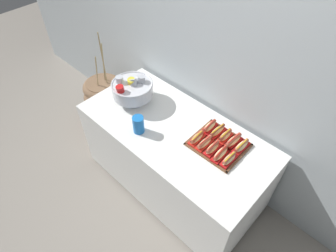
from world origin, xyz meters
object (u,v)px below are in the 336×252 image
Objects in this scene: hot_dog_4 at (229,159)px; hot_dog_9 at (241,146)px; hot_dog_3 at (220,154)px; cup_stack at (138,125)px; buffet_table at (174,158)px; hot_dog_5 at (210,127)px; hot_dog_1 at (204,143)px; hot_dog_8 at (233,141)px; hot_dog_2 at (212,148)px; hot_dog_7 at (225,136)px; hot_dog_6 at (217,131)px; hot_dog_0 at (197,138)px; punch_bowl at (132,89)px; floor_vase at (106,105)px; serving_tray at (218,145)px.

hot_dog_9 is (-0.00, 0.16, -0.00)m from hot_dog_4.
cup_stack is (-0.63, -0.24, 0.04)m from hot_dog_3.
buffet_table is 0.50m from hot_dog_5.
hot_dog_3 is (0.15, 0.00, -0.00)m from hot_dog_1.
hot_dog_4 is 0.86× the size of hot_dog_8.
hot_dog_3 is at bearing 0.96° from hot_dog_2.
hot_dog_7 is at bearing 0.96° from hot_dog_5.
hot_dog_9 is (0.30, 0.01, -0.00)m from hot_dog_5.
hot_dog_6 is at bearing 0.96° from hot_dog_5.
hot_dog_0 is 0.45× the size of punch_bowl.
floor_vase reaches higher than hot_dog_2.
hot_dog_6 is (-0.15, 0.16, 0.00)m from hot_dog_3.
hot_dog_0 is 0.99× the size of hot_dog_5.
hot_dog_0 is 1.06× the size of hot_dog_7.
serving_tray is 2.24× the size of hot_dog_8.
buffet_table is 10.63× the size of hot_dog_7.
hot_dog_5 is 0.23m from hot_dog_8.
hot_dog_7 reaches higher than hot_dog_2.
hot_dog_8 reaches higher than hot_dog_5.
hot_dog_5 is at bearing 152.15° from hot_dog_4.
floor_vase is 1.66m from hot_dog_3.
hot_dog_9 is at bearing 0.96° from hot_dog_7.
hot_dog_6 is at bearing 34.39° from buffet_table.
hot_dog_3 is at bearing -2.14° from floor_vase.
hot_dog_1 is (0.07, 0.00, 0.00)m from hot_dog_0.
hot_dog_2 is (0.00, -0.08, 0.03)m from serving_tray.
punch_bowl is at bearing -172.95° from serving_tray.
hot_dog_3 is (1.58, -0.06, 0.53)m from floor_vase.
hot_dog_1 is (1.43, -0.06, 0.53)m from floor_vase.
hot_dog_9 is (0.15, 0.08, 0.03)m from serving_tray.
hot_dog_7 reaches higher than hot_dog_5.
hot_dog_5 is (0.21, 0.19, 0.41)m from buffet_table.
hot_dog_2 reaches higher than hot_dog_3.
hot_dog_0 is 0.34m from hot_dog_9.
hot_dog_7 is at bearing 4.01° from floor_vase.
hot_dog_3 is 0.17m from hot_dog_8.
hot_dog_1 reaches higher than serving_tray.
floor_vase is 1.58m from serving_tray.
punch_bowl reaches higher than hot_dog_3.
buffet_table is at bearing -176.12° from hot_dog_3.
hot_dog_7 is 0.15m from hot_dog_9.
hot_dog_7 is (0.15, 0.17, 0.00)m from hot_dog_0.
hot_dog_2 is 0.22m from hot_dog_5.
hot_dog_4 is at bearing -27.85° from hot_dog_5.
hot_dog_0 is 1.09× the size of cup_stack.
hot_dog_4 is at bearing 0.96° from hot_dog_1.
floor_vase is 1.59m from hot_dog_7.
hot_dog_5 reaches higher than buffet_table.
hot_dog_2 is 0.22m from hot_dog_9.
hot_dog_6 reaches higher than hot_dog_3.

